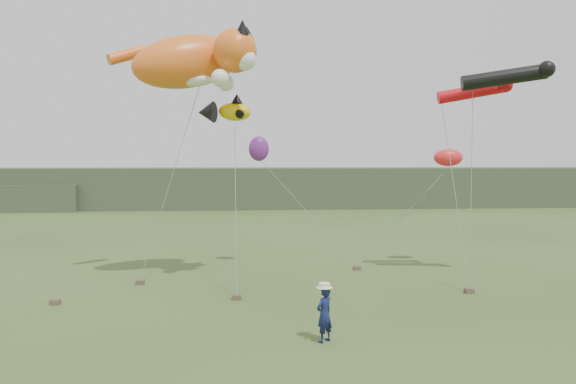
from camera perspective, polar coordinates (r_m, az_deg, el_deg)
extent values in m
plane|color=#385123|center=(15.76, 5.02, -14.14)|extent=(120.00, 120.00, 0.00)
cube|color=#2D3D28|center=(59.93, -2.56, 0.54)|extent=(90.00, 12.00, 4.00)
imported|color=#121B44|center=(14.86, 3.71, -12.29)|extent=(0.63, 0.61, 1.45)
cube|color=brown|center=(22.33, -14.80, -8.86)|extent=(0.32, 0.25, 0.16)
cube|color=brown|center=(19.40, -5.22, -10.59)|extent=(0.32, 0.25, 0.16)
cube|color=brown|center=(21.24, 17.93, -9.52)|extent=(0.32, 0.25, 0.16)
cube|color=brown|center=(20.16, -22.58, -10.29)|extent=(0.32, 0.25, 0.16)
cube|color=brown|center=(24.58, 7.01, -7.68)|extent=(0.32, 0.25, 0.16)
ellipsoid|color=orange|center=(22.13, -10.16, 12.91)|extent=(5.02, 3.55, 2.81)
sphere|color=orange|center=(21.22, -5.41, 14.11)|extent=(1.61, 1.61, 1.61)
cone|color=black|center=(20.94, -4.66, 16.40)|extent=(0.50, 0.61, 0.61)
cone|color=black|center=(21.81, -4.19, 15.85)|extent=(0.50, 0.58, 0.57)
sphere|color=white|center=(20.89, -4.40, 13.29)|extent=(0.81, 0.81, 0.81)
ellipsoid|color=white|center=(21.74, -9.72, 11.18)|extent=(1.58, 0.79, 0.49)
sphere|color=white|center=(20.51, -6.93, 11.44)|extent=(0.63, 0.63, 0.63)
sphere|color=white|center=(21.75, -6.34, 10.96)|extent=(0.63, 0.63, 0.63)
cylinder|color=orange|center=(23.20, -15.91, 13.28)|extent=(1.67, 1.22, 0.97)
ellipsoid|color=#E7BF07|center=(22.42, -5.45, 8.10)|extent=(1.49, 1.02, 0.82)
cone|color=black|center=(22.74, -8.34, 8.01)|extent=(0.92, 1.03, 0.85)
cone|color=black|center=(22.47, -5.21, 9.42)|extent=(0.47, 0.47, 0.38)
cone|color=black|center=(21.94, -4.71, 7.97)|extent=(0.50, 0.53, 0.38)
cone|color=black|center=(22.89, -4.73, 7.77)|extent=(0.50, 0.53, 0.38)
cylinder|color=black|center=(23.44, 21.08, 10.81)|extent=(3.25, 1.26, 1.01)
sphere|color=black|center=(23.69, 24.79, 11.27)|extent=(0.63, 0.63, 0.63)
cylinder|color=red|center=(24.02, 18.16, 9.62)|extent=(2.77, 0.90, 0.95)
sphere|color=red|center=(24.16, 21.26, 10.04)|extent=(0.54, 0.54, 0.54)
ellipsoid|color=red|center=(26.03, 15.97, 3.38)|extent=(1.32, 0.77, 0.77)
ellipsoid|color=#6D2780|center=(24.66, -2.98, 4.41)|extent=(0.89, 0.59, 1.09)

